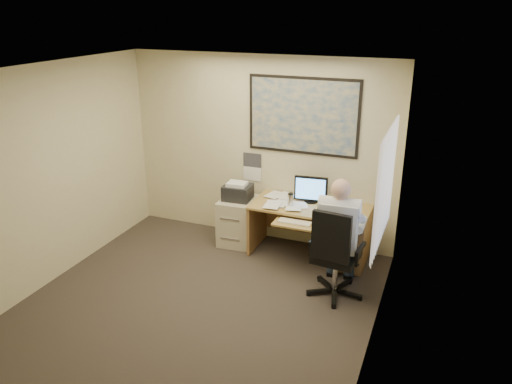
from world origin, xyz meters
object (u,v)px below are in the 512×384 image
at_px(desk, 333,229).
at_px(filing_cabinet, 238,217).
at_px(office_chair, 335,271).
at_px(person, 338,238).

distance_m(desk, filing_cabinet, 1.42).
relative_size(desk, office_chair, 1.38).
bearing_deg(desk, person, -73.85).
height_order(filing_cabinet, office_chair, office_chair).
bearing_deg(desk, office_chair, -74.93).
height_order(filing_cabinet, person, person).
relative_size(office_chair, person, 0.79).
height_order(desk, filing_cabinet, desk).
bearing_deg(filing_cabinet, office_chair, -32.61).
bearing_deg(person, office_chair, -89.33).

